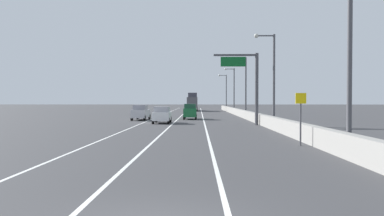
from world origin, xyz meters
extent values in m
plane|color=#38383A|center=(0.00, 64.00, 0.00)|extent=(320.00, 320.00, 0.00)
cube|color=silver|center=(-5.50, 55.00, 0.00)|extent=(0.16, 130.00, 0.00)
cube|color=silver|center=(-2.00, 55.00, 0.00)|extent=(0.16, 130.00, 0.00)
cube|color=silver|center=(1.50, 55.00, 0.00)|extent=(0.16, 130.00, 0.00)
cube|color=gray|center=(7.51, 40.00, 0.55)|extent=(0.60, 120.00, 1.10)
cylinder|color=#47474C|center=(6.91, 33.03, 3.75)|extent=(0.36, 0.36, 7.50)
cube|color=#47474C|center=(4.66, 33.03, 7.30)|extent=(4.50, 0.20, 0.20)
cube|color=#0C5923|center=(4.44, 32.91, 6.60)|extent=(2.60, 0.10, 1.00)
cylinder|color=#4C4C51|center=(6.61, 14.47, 1.20)|extent=(0.10, 0.10, 2.40)
cube|color=yellow|center=(6.61, 14.43, 2.70)|extent=(0.60, 0.04, 0.60)
cylinder|color=#4C4C51|center=(7.96, 10.90, 4.63)|extent=(0.24, 0.24, 9.26)
cylinder|color=#4C4C51|center=(8.47, 31.83, 4.63)|extent=(0.24, 0.24, 9.26)
cube|color=#4C4C51|center=(7.57, 31.83, 9.11)|extent=(1.80, 0.12, 0.12)
sphere|color=beige|center=(6.67, 31.83, 9.11)|extent=(0.44, 0.44, 0.44)
cylinder|color=#4C4C51|center=(8.18, 52.76, 4.63)|extent=(0.24, 0.24, 9.26)
cube|color=#4C4C51|center=(7.28, 52.76, 9.11)|extent=(1.80, 0.12, 0.12)
sphere|color=beige|center=(6.38, 52.76, 9.11)|extent=(0.44, 0.44, 0.44)
cylinder|color=#4C4C51|center=(8.28, 73.69, 4.63)|extent=(0.24, 0.24, 9.26)
cube|color=#4C4C51|center=(7.38, 73.69, 9.11)|extent=(1.80, 0.12, 0.12)
sphere|color=beige|center=(6.48, 73.69, 9.11)|extent=(0.44, 0.44, 0.44)
cylinder|color=#4C4C51|center=(8.16, 94.63, 4.63)|extent=(0.24, 0.24, 9.26)
cube|color=#4C4C51|center=(7.26, 94.63, 9.11)|extent=(1.80, 0.12, 0.12)
sphere|color=beige|center=(6.36, 94.63, 9.11)|extent=(0.44, 0.44, 0.44)
cube|color=white|center=(-3.27, 35.96, 0.80)|extent=(1.85, 4.01, 0.92)
cube|color=#96969E|center=(-3.27, 35.56, 1.56)|extent=(1.63, 1.81, 0.60)
cylinder|color=black|center=(-4.12, 37.51, 0.34)|extent=(0.22, 0.68, 0.68)
cylinder|color=black|center=(-2.43, 37.51, 0.34)|extent=(0.22, 0.68, 0.68)
cylinder|color=black|center=(-4.11, 34.40, 0.34)|extent=(0.22, 0.68, 0.68)
cylinder|color=black|center=(-2.42, 34.41, 0.34)|extent=(0.22, 0.68, 0.68)
cube|color=#B7B7BC|center=(-6.68, 42.79, 0.85)|extent=(1.93, 4.78, 1.02)
cube|color=gray|center=(-6.69, 42.32, 1.66)|extent=(1.63, 2.18, 0.60)
cylinder|color=black|center=(-7.42, 44.73, 0.34)|extent=(0.24, 0.69, 0.68)
cylinder|color=black|center=(-5.81, 44.68, 0.34)|extent=(0.24, 0.69, 0.68)
cylinder|color=black|center=(-7.55, 40.91, 0.34)|extent=(0.24, 0.69, 0.68)
cylinder|color=black|center=(-5.93, 40.86, 0.34)|extent=(0.24, 0.69, 0.68)
cube|color=#196033|center=(-0.31, 45.21, 0.92)|extent=(1.74, 4.14, 1.15)
cube|color=#1C4633|center=(-0.31, 44.80, 1.79)|extent=(1.53, 1.87, 0.60)
cylinder|color=black|center=(-1.09, 46.84, 0.34)|extent=(0.22, 0.68, 0.68)
cylinder|color=black|center=(0.48, 46.83, 0.34)|extent=(0.22, 0.68, 0.68)
cylinder|color=black|center=(-1.09, 43.60, 0.34)|extent=(0.22, 0.68, 0.68)
cylinder|color=black|center=(0.47, 43.59, 0.34)|extent=(0.22, 0.68, 0.68)
cube|color=#1E389E|center=(-0.51, 92.12, 0.85)|extent=(1.82, 4.07, 1.02)
cube|color=navy|center=(-0.51, 91.72, 1.66)|extent=(1.58, 1.84, 0.60)
cylinder|color=black|center=(-1.29, 93.71, 0.34)|extent=(0.23, 0.68, 0.68)
cylinder|color=black|center=(0.32, 93.68, 0.34)|extent=(0.23, 0.68, 0.68)
cylinder|color=black|center=(-1.33, 90.57, 0.34)|extent=(0.23, 0.68, 0.68)
cylinder|color=black|center=(0.27, 90.54, 0.34)|extent=(0.23, 0.68, 0.68)
cube|color=#4C4C51|center=(-0.61, 84.38, 1.89)|extent=(2.45, 8.22, 2.79)
cube|color=#3A3A45|center=(-0.60, 86.18, 3.84)|extent=(2.12, 1.82, 1.10)
cylinder|color=black|center=(-1.71, 87.79, 0.50)|extent=(0.23, 1.00, 1.00)
cylinder|color=black|center=(0.53, 87.78, 0.50)|extent=(0.23, 1.00, 1.00)
cylinder|color=black|center=(-1.75, 80.98, 0.50)|extent=(0.23, 1.00, 1.00)
cylinder|color=black|center=(0.49, 80.97, 0.50)|extent=(0.23, 1.00, 1.00)
camera|label=1|loc=(0.83, -7.52, 2.60)|focal=36.25mm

